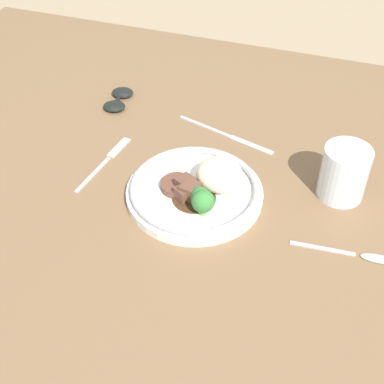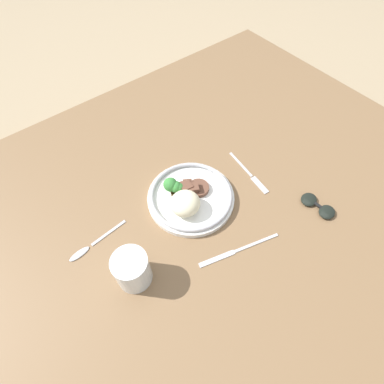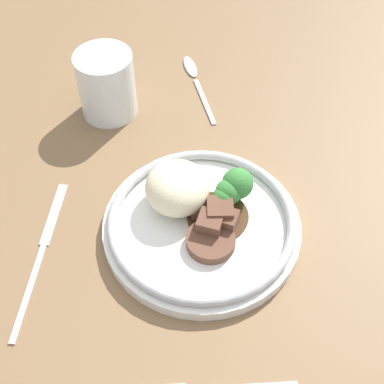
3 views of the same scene
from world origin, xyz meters
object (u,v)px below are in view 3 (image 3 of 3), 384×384
knife (42,250)px  spoon (194,75)px  plate (200,215)px  juice_glass (107,87)px

knife → spoon: size_ratio=1.29×
knife → plate: bearing=-73.5°
plate → spoon: size_ratio=1.44×
plate → juice_glass: juice_glass is taller
plate → knife: 0.19m
plate → juice_glass: (0.23, 0.09, 0.02)m
spoon → plate: bearing=166.7°
knife → juice_glass: bearing=-7.4°
juice_glass → spoon: bearing=-67.5°
knife → spoon: 0.37m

